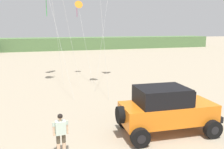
% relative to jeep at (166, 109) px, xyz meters
% --- Properties ---
extents(dune_ridge, '(90.00, 6.26, 2.73)m').
position_rel_jeep_xyz_m(dune_ridge, '(-7.99, 46.41, 0.16)').
color(dune_ridge, '#567A47').
rests_on(dune_ridge, ground_plane).
extents(jeep, '(4.92, 2.62, 2.26)m').
position_rel_jeep_xyz_m(jeep, '(0.00, 0.00, 0.00)').
color(jeep, orange).
rests_on(jeep, ground_plane).
extents(person_watching, '(0.62, 0.32, 1.67)m').
position_rel_jeep_xyz_m(person_watching, '(-4.94, -0.42, -0.26)').
color(person_watching, '#DBB28E').
rests_on(person_watching, ground_plane).
extents(kite_yellow_diamond, '(0.87, 5.06, 7.54)m').
position_rel_jeep_xyz_m(kite_yellow_diamond, '(-1.41, 15.08, 5.86)').
color(kite_yellow_diamond, orange).
rests_on(kite_yellow_diamond, ground_plane).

